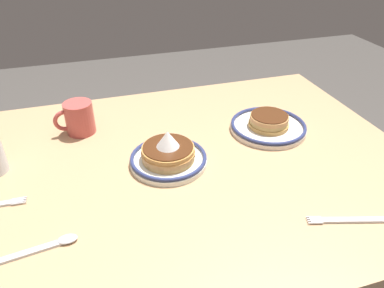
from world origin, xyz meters
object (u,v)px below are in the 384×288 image
at_px(plate_near_main, 268,125).
at_px(fork_near, 353,220).
at_px(plate_center_pancakes, 168,155).
at_px(coffee_mug, 79,118).
at_px(tea_spoon, 40,248).

height_order(plate_near_main, fork_near, plate_near_main).
xyz_separation_m(plate_center_pancakes, coffee_mug, (0.21, -0.23, 0.02)).
bearing_deg(plate_center_pancakes, plate_near_main, -166.59).
xyz_separation_m(coffee_mug, tea_spoon, (0.10, 0.44, -0.04)).
bearing_deg(tea_spoon, fork_near, 169.96).
xyz_separation_m(plate_near_main, fork_near, (0.00, 0.40, -0.02)).
height_order(plate_center_pancakes, tea_spoon, plate_center_pancakes).
xyz_separation_m(plate_near_main, coffee_mug, (0.54, -0.15, 0.03)).
bearing_deg(plate_center_pancakes, coffee_mug, -47.53).
bearing_deg(tea_spoon, plate_near_main, -155.78).
relative_size(coffee_mug, tea_spoon, 0.58).
distance_m(plate_near_main, coffee_mug, 0.56).
xyz_separation_m(plate_center_pancakes, tea_spoon, (0.31, 0.21, -0.02)).
bearing_deg(coffee_mug, tea_spoon, 77.38).
bearing_deg(coffee_mug, plate_center_pancakes, 132.47).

